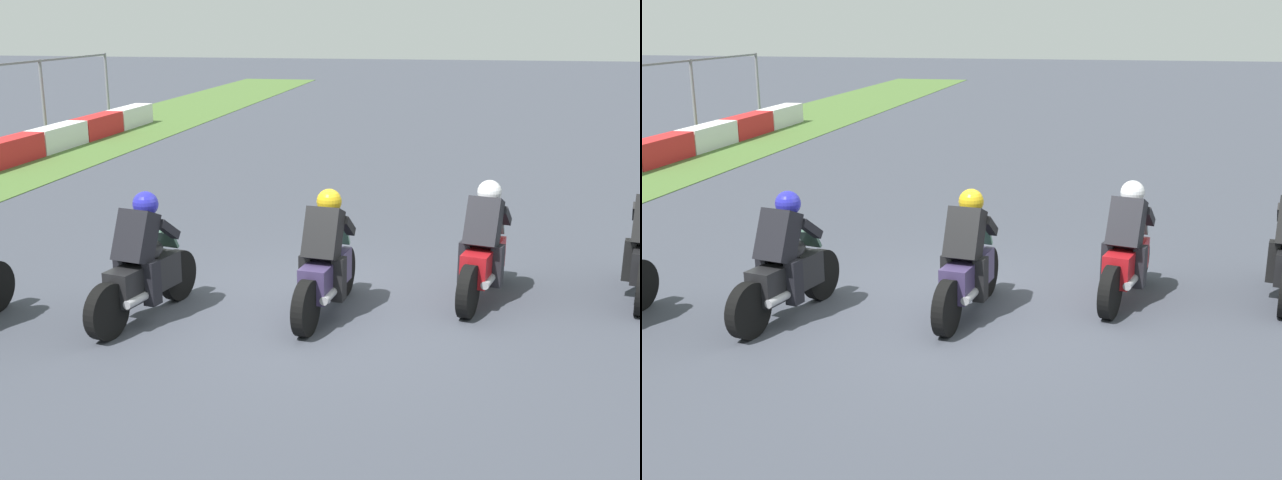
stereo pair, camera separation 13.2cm
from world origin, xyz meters
TOP-DOWN VIEW (x-y plane):
  - ground_plane at (0.00, 0.00)m, footprint 120.00×120.00m
  - rider_lane_b at (0.74, -1.90)m, footprint 2.01×0.66m
  - rider_lane_c at (-0.15, -0.05)m, footprint 2.04×0.59m
  - rider_lane_d at (-0.68, 2.02)m, footprint 2.02×0.64m

SIDE VIEW (x-z plane):
  - ground_plane at x=0.00m, z-range 0.00..0.00m
  - rider_lane_b at x=0.74m, z-range -0.13..1.38m
  - rider_lane_c at x=-0.15m, z-range -0.13..1.38m
  - rider_lane_d at x=-0.68m, z-range -0.13..1.38m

